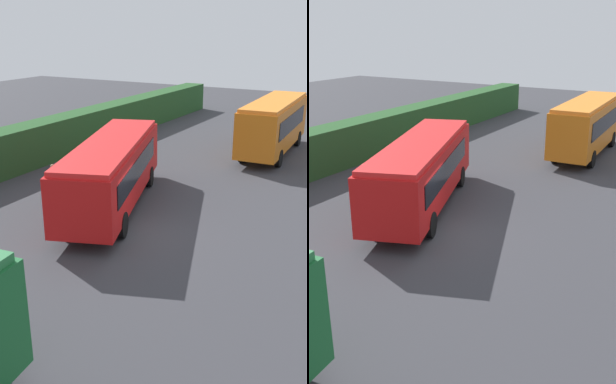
{
  "view_description": "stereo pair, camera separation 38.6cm",
  "coord_description": "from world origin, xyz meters",
  "views": [
    {
      "loc": [
        -14.28,
        -8.85,
        7.68
      ],
      "look_at": [
        1.23,
        -0.18,
        1.37
      ],
      "focal_mm": 44.38,
      "sensor_mm": 36.0,
      "label": 1
    },
    {
      "loc": [
        -14.08,
        -9.18,
        7.68
      ],
      "look_at": [
        1.23,
        -0.18,
        1.37
      ],
      "focal_mm": 44.38,
      "sensor_mm": 36.0,
      "label": 2
    }
  ],
  "objects": [
    {
      "name": "bus_orange",
      "position": [
        14.52,
        -1.22,
        1.91
      ],
      "size": [
        9.1,
        2.71,
        3.34
      ],
      "rotation": [
        0.0,
        0.0,
        0.04
      ],
      "color": "orange",
      "rests_on": "ground_plane"
    },
    {
      "name": "ground_plane",
      "position": [
        0.0,
        0.0,
        0.0
      ],
      "size": [
        87.15,
        87.15,
        0.0
      ],
      "primitive_type": "plane",
      "color": "#38383D"
    },
    {
      "name": "person_right",
      "position": [
        17.61,
        1.4,
        0.98
      ],
      "size": [
        0.27,
        0.39,
        1.84
      ],
      "rotation": [
        0.0,
        0.0,
        6.25
      ],
      "color": "maroon",
      "rests_on": "ground_plane"
    },
    {
      "name": "person_center",
      "position": [
        1.47,
        5.2,
        0.89
      ],
      "size": [
        0.5,
        0.5,
        1.7
      ],
      "rotation": [
        0.0,
        0.0,
        5.49
      ],
      "color": "silver",
      "rests_on": "ground_plane"
    },
    {
      "name": "bus_red",
      "position": [
        2.04,
        2.33,
        1.74
      ],
      "size": [
        10.11,
        5.65,
        3.0
      ],
      "rotation": [
        0.0,
        0.0,
        0.35
      ],
      "color": "red",
      "rests_on": "ground_plane"
    }
  ]
}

